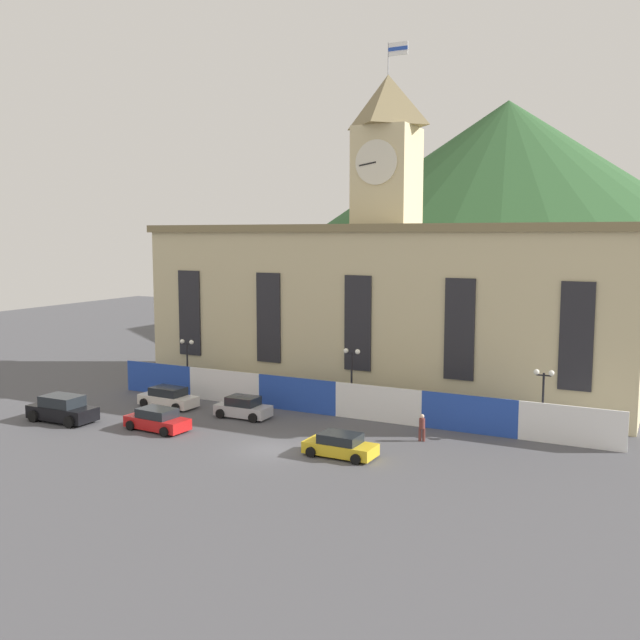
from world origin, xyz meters
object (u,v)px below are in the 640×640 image
street_lamp_far_right (187,354)px  car_red_sedan (157,420)px  street_lamp_right (352,367)px  street_lamp_far_left (543,388)px  car_white_taxi (168,398)px  pedestrian (422,426)px  car_silver_hatch (243,408)px  car_black_suv (62,409)px  car_yellow_coupe (340,446)px

street_lamp_far_right → car_red_sedan: street_lamp_far_right is taller
street_lamp_right → street_lamp_far_left: bearing=0.0°
car_red_sedan → car_white_taxi: bearing=-53.4°
car_red_sedan → pedestrian: size_ratio=2.64×
street_lamp_far_left → pedestrian: size_ratio=2.57×
car_white_taxi → car_silver_hatch: size_ratio=1.16×
street_lamp_right → pedestrian: (6.57, -3.93, -2.56)m
street_lamp_far_right → street_lamp_right: (14.38, 0.00, 0.20)m
pedestrian → street_lamp_far_right: bearing=64.1°
street_lamp_right → car_black_suv: 20.20m
car_yellow_coupe → car_silver_hatch: (-9.82, 4.89, 0.07)m
car_yellow_coupe → pedestrian: pedestrian is taller
street_lamp_far_left → car_red_sedan: 24.86m
car_white_taxi → street_lamp_far_left: bearing=-168.9°
street_lamp_right → car_white_taxi: street_lamp_right is taller
car_black_suv → car_silver_hatch: bearing=-148.9°
car_black_suv → car_silver_hatch: size_ratio=1.25×
street_lamp_far_left → car_white_taxi: street_lamp_far_left is taller
street_lamp_right → car_black_suv: (-17.03, -10.52, -2.66)m
street_lamp_far_left → car_black_suv: size_ratio=0.90×
street_lamp_far_left → car_black_suv: bearing=-160.8°
street_lamp_far_right → car_yellow_coupe: 20.03m
street_lamp_far_left → car_black_suv: (-30.16, -10.52, -2.43)m
street_lamp_far_left → pedestrian: street_lamp_far_left is taller
car_yellow_coupe → car_silver_hatch: car_silver_hatch is taller
car_yellow_coupe → street_lamp_far_left: bearing=-136.4°
car_yellow_coupe → car_silver_hatch: size_ratio=1.08×
street_lamp_right → car_red_sedan: bearing=-136.3°
car_red_sedan → street_lamp_far_right: bearing=-59.5°
car_black_suv → car_red_sedan: bearing=-171.1°
car_black_suv → street_lamp_far_left: bearing=-161.2°
street_lamp_far_right → car_silver_hatch: street_lamp_far_right is taller
street_lamp_far_left → car_red_sedan: bearing=-157.8°
street_lamp_far_left → car_red_sedan: street_lamp_far_left is taller
pedestrian → car_yellow_coupe: bearing=131.9°
car_white_taxi → car_red_sedan: 6.33m
street_lamp_far_right → car_red_sedan: 10.75m
car_white_taxi → car_yellow_coupe: size_ratio=1.08×
car_black_suv → street_lamp_far_right: bearing=-104.5°
street_lamp_far_left → car_black_suv: street_lamp_far_left is taller
car_black_suv → car_red_sedan: (7.27, 1.18, -0.16)m
street_lamp_right → car_silver_hatch: 8.16m
car_yellow_coupe → car_red_sedan: 13.10m
car_black_suv → pedestrian: car_black_suv is taller
street_lamp_right → car_yellow_coupe: size_ratio=1.13×
car_white_taxi → car_red_sedan: car_white_taxi is taller
car_silver_hatch → car_red_sedan: car_silver_hatch is taller
car_red_sedan → pedestrian: bearing=-157.5°
car_black_suv → car_red_sedan: car_black_suv is taller
street_lamp_right → car_red_sedan: 13.81m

